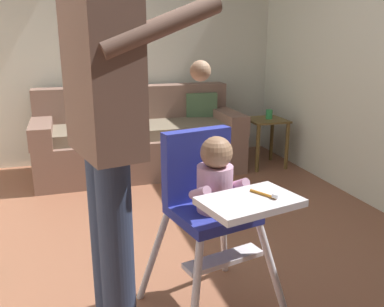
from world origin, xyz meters
TOP-DOWN VIEW (x-y plane):
  - ground at (0.00, 0.00)m, footprint 5.62×6.64m
  - wall_far at (0.00, 2.55)m, footprint 4.82×0.06m
  - couch at (0.34, 2.03)m, footprint 2.09×0.86m
  - high_chair at (0.26, -0.39)m, footprint 0.71×0.81m
  - adult_standing at (-0.23, -0.50)m, footprint 0.59×0.50m
  - side_table at (1.66, 1.77)m, footprint 0.40×0.40m
  - sippy_cup at (1.69, 1.77)m, footprint 0.07×0.07m

SIDE VIEW (x-z plane):
  - ground at x=0.00m, z-range -0.10..0.00m
  - couch at x=0.34m, z-range -0.10..0.76m
  - side_table at x=1.66m, z-range 0.12..0.64m
  - sippy_cup at x=1.69m, z-range 0.52..0.62m
  - high_chair at x=0.26m, z-range 0.18..1.12m
  - adult_standing at x=-0.23m, z-range 0.12..1.85m
  - wall_far at x=0.00m, z-range 0.00..2.75m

